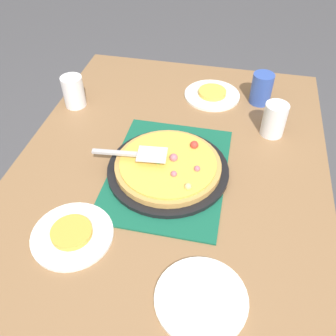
{
  "coord_description": "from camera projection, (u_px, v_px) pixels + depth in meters",
  "views": [
    {
      "loc": [
        0.8,
        0.17,
        1.57
      ],
      "look_at": [
        0.0,
        0.0,
        0.77
      ],
      "focal_mm": 39.22,
      "sensor_mm": 36.0,
      "label": 1
    }
  ],
  "objects": [
    {
      "name": "cup_near",
      "position": [
        262.0,
        89.0,
        1.4
      ],
      "size": [
        0.08,
        0.08,
        0.12
      ],
      "primitive_type": "cylinder",
      "color": "#3351AD",
      "rests_on": "dining_table"
    },
    {
      "name": "ground_plane",
      "position": [
        168.0,
        288.0,
        1.68
      ],
      "size": [
        8.0,
        8.0,
        0.0
      ],
      "primitive_type": "plane",
      "color": "#4C4C51"
    },
    {
      "name": "dining_table",
      "position": [
        168.0,
        196.0,
        1.23
      ],
      "size": [
        1.4,
        1.0,
        0.75
      ],
      "color": "olive",
      "rests_on": "ground_plane"
    },
    {
      "name": "plate_side",
      "position": [
        201.0,
        299.0,
        0.85
      ],
      "size": [
        0.22,
        0.22,
        0.01
      ],
      "primitive_type": "cylinder",
      "color": "white",
      "rests_on": "dining_table"
    },
    {
      "name": "pizza_server",
      "position": [
        136.0,
        154.0,
        1.12
      ],
      "size": [
        0.08,
        0.23,
        0.01
      ],
      "color": "silver",
      "rests_on": "pizza"
    },
    {
      "name": "pizza",
      "position": [
        168.0,
        165.0,
        1.13
      ],
      "size": [
        0.33,
        0.33,
        0.05
      ],
      "color": "tan",
      "rests_on": "pizza_pan"
    },
    {
      "name": "served_slice_right",
      "position": [
        71.0,
        232.0,
        0.97
      ],
      "size": [
        0.11,
        0.11,
        0.02
      ],
      "primitive_type": "cylinder",
      "color": "gold",
      "rests_on": "plate_far_right"
    },
    {
      "name": "pizza_pan",
      "position": [
        168.0,
        170.0,
        1.15
      ],
      "size": [
        0.38,
        0.38,
        0.01
      ],
      "primitive_type": "cylinder",
      "color": "black",
      "rests_on": "placemat"
    },
    {
      "name": "served_slice_left",
      "position": [
        212.0,
        92.0,
        1.46
      ],
      "size": [
        0.11,
        0.11,
        0.02
      ],
      "primitive_type": "cylinder",
      "color": "#EAB747",
      "rests_on": "plate_near_left"
    },
    {
      "name": "plate_near_left",
      "position": [
        212.0,
        95.0,
        1.46
      ],
      "size": [
        0.22,
        0.22,
        0.01
      ],
      "primitive_type": "cylinder",
      "color": "white",
      "rests_on": "dining_table"
    },
    {
      "name": "placemat",
      "position": [
        168.0,
        172.0,
        1.15
      ],
      "size": [
        0.48,
        0.36,
        0.01
      ],
      "primitive_type": "cube",
      "color": "#145B42",
      "rests_on": "dining_table"
    },
    {
      "name": "cup_corner",
      "position": [
        74.0,
        92.0,
        1.38
      ],
      "size": [
        0.08,
        0.08,
        0.12
      ],
      "primitive_type": "cylinder",
      "color": "white",
      "rests_on": "dining_table"
    },
    {
      "name": "cup_far",
      "position": [
        274.0,
        120.0,
        1.26
      ],
      "size": [
        0.08,
        0.08,
        0.12
      ],
      "primitive_type": "cylinder",
      "color": "white",
      "rests_on": "dining_table"
    },
    {
      "name": "plate_far_right",
      "position": [
        72.0,
        235.0,
        0.98
      ],
      "size": [
        0.22,
        0.22,
        0.01
      ],
      "primitive_type": "cylinder",
      "color": "white",
      "rests_on": "dining_table"
    }
  ]
}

